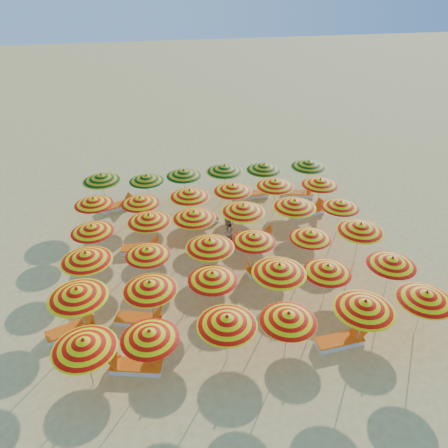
{
  "coord_description": "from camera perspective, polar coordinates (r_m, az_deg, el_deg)",
  "views": [
    {
      "loc": [
        -3.0,
        -15.55,
        11.68
      ],
      "look_at": [
        0.0,
        0.5,
        1.6
      ],
      "focal_mm": 35.0,
      "sensor_mm": 36.0,
      "label": 1
    }
  ],
  "objects": [
    {
      "name": "umbrella_6",
      "position": [
        15.77,
        -18.63,
        -8.53
      ],
      "size": [
        2.4,
        2.4,
        2.19
      ],
      "color": "silver",
      "rests_on": "ground"
    },
    {
      "name": "umbrella_9",
      "position": [
        16.16,
        7.24,
        -5.8
      ],
      "size": [
        2.49,
        2.49,
        2.17
      ],
      "color": "silver",
      "rests_on": "ground"
    },
    {
      "name": "umbrella_10",
      "position": [
        16.81,
        13.37,
        -5.71
      ],
      "size": [
        2.11,
        2.11,
        1.94
      ],
      "color": "silver",
      "rests_on": "ground"
    },
    {
      "name": "umbrella_17",
      "position": [
        19.28,
        17.4,
        -0.42
      ],
      "size": [
        2.59,
        2.59,
        2.15
      ],
      "color": "silver",
      "rests_on": "ground"
    },
    {
      "name": "umbrella_34",
      "position": [
        24.1,
        5.24,
        7.45
      ],
      "size": [
        2.23,
        2.23,
        2.08
      ],
      "color": "silver",
      "rests_on": "ground"
    },
    {
      "name": "lounger_11",
      "position": [
        25.15,
        9.72,
        3.93
      ],
      "size": [
        1.82,
        0.95,
        0.69
      ],
      "rotation": [
        0.0,
        0.0,
        -0.22
      ],
      "color": "white",
      "rests_on": "ground"
    },
    {
      "name": "umbrella_7",
      "position": [
        15.65,
        -9.66,
        -7.96
      ],
      "size": [
        2.49,
        2.49,
        2.06
      ],
      "color": "silver",
      "rests_on": "ground"
    },
    {
      "name": "umbrella_28",
      "position": [
        22.38,
        6.7,
        5.33
      ],
      "size": [
        2.35,
        2.35,
        2.07
      ],
      "color": "silver",
      "rests_on": "ground"
    },
    {
      "name": "umbrella_24",
      "position": [
        21.67,
        -16.68,
        2.89
      ],
      "size": [
        2.43,
        2.43,
        1.95
      ],
      "color": "silver",
      "rests_on": "ground"
    },
    {
      "name": "umbrella_18",
      "position": [
        19.51,
        -16.88,
        -0.57
      ],
      "size": [
        2.4,
        2.4,
        1.94
      ],
      "color": "silver",
      "rests_on": "ground"
    },
    {
      "name": "umbrella_31",
      "position": [
        23.37,
        -10.11,
        5.93
      ],
      "size": [
        2.2,
        2.2,
        1.94
      ],
      "color": "silver",
      "rests_on": "ground"
    },
    {
      "name": "umbrella_14",
      "position": [
        17.46,
        -1.85,
        -2.56
      ],
      "size": [
        2.39,
        2.39,
        2.11
      ],
      "color": "silver",
      "rests_on": "ground"
    },
    {
      "name": "umbrella_32",
      "position": [
        23.52,
        -5.27,
        6.67
      ],
      "size": [
        1.93,
        1.93,
        2.03
      ],
      "color": "silver",
      "rests_on": "ground"
    },
    {
      "name": "umbrella_0",
      "position": [
        14.06,
        -17.85,
        -14.7
      ],
      "size": [
        2.59,
        2.59,
        2.1
      ],
      "color": "silver",
      "rests_on": "ground"
    },
    {
      "name": "lounger_3",
      "position": [
        16.87,
        -10.92,
        -12.15
      ],
      "size": [
        1.83,
        1.05,
        0.69
      ],
      "rotation": [
        0.0,
        0.0,
        -0.29
      ],
      "color": "white",
      "rests_on": "ground"
    },
    {
      "name": "beachgoer_a",
      "position": [
        20.87,
        0.73,
        -0.17
      ],
      "size": [
        0.56,
        0.57,
        1.32
      ],
      "primitive_type": "imported",
      "rotation": [
        0.0,
        0.0,
        5.46
      ],
      "color": "tan",
      "rests_on": "ground"
    },
    {
      "name": "umbrella_21",
      "position": [
        19.83,
        2.52,
        2.1
      ],
      "size": [
        2.04,
        2.04,
        2.15
      ],
      "color": "silver",
      "rests_on": "ground"
    },
    {
      "name": "umbrella_16",
      "position": [
        18.71,
        11.24,
        -1.41
      ],
      "size": [
        2.33,
        2.33,
        1.87
      ],
      "color": "silver",
      "rests_on": "ground"
    },
    {
      "name": "lounger_2",
      "position": [
        17.12,
        -19.26,
        -12.88
      ],
      "size": [
        1.83,
        1.16,
        0.69
      ],
      "rotation": [
        0.0,
        0.0,
        0.36
      ],
      "color": "white",
      "rests_on": "ground"
    },
    {
      "name": "lounger_9",
      "position": [
        24.22,
        -13.74,
        2.29
      ],
      "size": [
        1.82,
        1.17,
        0.69
      ],
      "rotation": [
        0.0,
        0.0,
        0.37
      ],
      "color": "white",
      "rests_on": "ground"
    },
    {
      "name": "umbrella_33",
      "position": [
        23.74,
        0.06,
        7.28
      ],
      "size": [
        2.45,
        2.45,
        2.12
      ],
      "color": "silver",
      "rests_on": "ground"
    },
    {
      "name": "lounger_0",
      "position": [
        15.37,
        -11.53,
        -17.76
      ],
      "size": [
        1.82,
        0.98,
        0.69
      ],
      "rotation": [
        0.0,
        0.0,
        2.9
      ],
      "color": "white",
      "rests_on": "ground"
    },
    {
      "name": "lounger_5",
      "position": [
        20.5,
        -10.79,
        -3.16
      ],
      "size": [
        1.75,
        0.65,
        0.69
      ],
      "rotation": [
        0.0,
        0.0,
        -0.04
      ],
      "color": "white",
      "rests_on": "ground"
    },
    {
      "name": "ground",
      "position": [
        19.67,
        0.27,
        -4.72
      ],
      "size": [
        120.0,
        120.0,
        0.0
      ],
      "primitive_type": "plane",
      "color": "#F4CB6C",
      "rests_on": "ground"
    },
    {
      "name": "lounger_10",
      "position": [
        24.75,
        3.68,
        3.87
      ],
      "size": [
        1.75,
        0.64,
        0.69
      ],
      "rotation": [
        0.0,
        0.0,
        3.18
      ],
      "color": "white",
      "rests_on": "ground"
    },
    {
      "name": "umbrella_5",
      "position": [
        16.48,
        24.88,
        -8.53
      ],
      "size": [
        2.09,
        2.09,
        2.08
      ],
      "color": "silver",
      "rests_on": "ground"
    },
    {
      "name": "umbrella_13",
      "position": [
        17.57,
        -9.96,
        -3.59
      ],
      "size": [
        2.19,
        2.19,
        1.9
      ],
      "color": "silver",
      "rests_on": "ground"
    },
    {
      "name": "umbrella_8",
      "position": [
        16.0,
        -1.51,
        -6.83
      ],
      "size": [
        2.22,
        2.22,
        1.95
      ],
      "color": "silver",
      "rests_on": "ground"
    },
    {
      "name": "umbrella_25",
      "position": [
        21.22,
        -10.9,
        3.05
      ],
      "size": [
        2.07,
        2.07,
        1.94
      ],
      "color": "silver",
      "rests_on": "ground"
    },
    {
      "name": "umbrella_15",
      "position": [
        18.1,
        3.94,
        -1.8
      ],
      "size": [
        2.44,
        2.44,
        1.94
      ],
      "color": "silver",
      "rests_on": "ground"
    },
    {
      "name": "umbrella_29",
      "position": [
        23.01,
        12.45,
        5.39
      ],
      "size": [
        2.18,
        2.18,
        2.01
      ],
      "color": "silver",
      "rests_on": "ground"
    },
    {
      "name": "umbrella_35",
      "position": [
        24.78,
        11.0,
        7.73
      ],
      "size": [
        2.44,
        2.44,
        2.11
      ],
      "color": "silver",
      "rests_on": "ground"
    },
    {
      "name": "umbrella_27",
      "position": [
        21.77,
        1.14,
        4.75
      ],
      "size": [
        2.46,
        2.46,
        2.06
      ],
      "color": "silver",
      "rests_on": "ground"
    },
    {
      "name": "umbrella_19",
      "position": [
        19.49,
        -9.79,
        0.78
      ],
      "size": [
        2.54,
        2.54,
        2.06
      ],
      "color": "silver",
      "rests_on": "ground"
    },
    {
      "name": "umbrella_20",
      "position": [
        19.49,
        -3.95,
        1.22
      ],
      "size": [
        2.41,
        2.41,
        2.07
      ],
      "color": "silver",
      "rests_on": "ground"
    },
    {
      "name": "umbrella_1",
      "position": [
        14.05,
        -9.71,
        -14.06
      ],
      "size": [
        1.99,
        1.99,
        1.95
      ],
      "color": "silver",
      "rests_on": "ground"
    },
    {
      "name": "umbrella_22",
      "position": [
        20.42,
        9.19,
        2.66
      ],
      "size": [
        2.68,
        2.68,
        2.17
      ],
      "color": "silver",
      "rests_on": "ground"
    },
    {
      "name": "umbrella_4",
      "position": [
        15.25,
        17.92,
        -10.06
      ],
      "size": [
        2.33,
        2.33,
        2.16
      ],
      "color": "silver",
      "rests_on": "ground"
    },
    {
      "name": "beachgoer_b",
      "position": [
        20.36,
        0.39,
        -0.95
      ],
      "size": [
        0.82,
        0.86,
        1.39
      ],
      "primitive_type": "imported",
      "rotation": [
        0.0,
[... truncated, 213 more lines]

